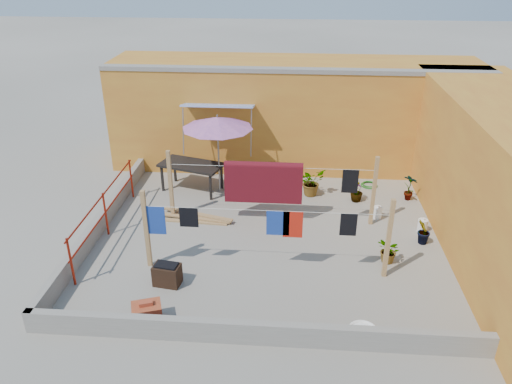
% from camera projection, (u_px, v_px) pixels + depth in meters
% --- Properties ---
extents(ground, '(80.00, 80.00, 0.00)m').
position_uv_depth(ground, '(269.00, 236.00, 11.92)').
color(ground, '#9E998E').
rests_on(ground, ground).
extents(wall_back, '(11.00, 3.27, 3.21)m').
position_uv_depth(wall_back, '(294.00, 113.00, 15.37)').
color(wall_back, '#C8892C').
rests_on(wall_back, ground).
extents(wall_right, '(2.40, 9.00, 3.20)m').
position_uv_depth(wall_right, '(508.00, 183.00, 10.85)').
color(wall_right, '#C8892C').
rests_on(wall_right, ground).
extents(parapet_front, '(8.30, 0.16, 0.44)m').
position_uv_depth(parapet_front, '(257.00, 333.00, 8.62)').
color(parapet_front, gray).
rests_on(parapet_front, ground).
extents(parapet_left, '(0.16, 7.30, 0.44)m').
position_uv_depth(parapet_left, '(101.00, 222.00, 12.10)').
color(parapet_left, gray).
rests_on(parapet_left, ground).
extents(red_railing, '(0.05, 4.20, 1.10)m').
position_uv_depth(red_railing, '(105.00, 208.00, 11.69)').
color(red_railing, maroon).
rests_on(red_railing, ground).
extents(clothesline_rig, '(5.09, 2.35, 1.80)m').
position_uv_depth(clothesline_rig, '(264.00, 188.00, 11.99)').
color(clothesline_rig, tan).
rests_on(clothesline_rig, ground).
extents(patio_umbrella, '(2.34, 2.34, 2.28)m').
position_uv_depth(patio_umbrella, '(217.00, 123.00, 13.11)').
color(patio_umbrella, gray).
rests_on(patio_umbrella, ground).
extents(outdoor_table, '(1.91, 1.34, 0.81)m').
position_uv_depth(outdoor_table, '(191.00, 166.00, 13.86)').
color(outdoor_table, black).
rests_on(outdoor_table, ground).
extents(brick_stack, '(0.63, 0.54, 0.46)m').
position_uv_depth(brick_stack, '(147.00, 313.00, 9.11)').
color(brick_stack, '#B04028').
rests_on(brick_stack, ground).
extents(lumber_pile, '(2.05, 0.70, 0.12)m').
position_uv_depth(lumber_pile, '(194.00, 218.00, 12.60)').
color(lumber_pile, tan).
rests_on(lumber_pile, ground).
extents(brazier, '(0.58, 0.43, 0.48)m').
position_uv_depth(brazier, '(167.00, 274.00, 10.13)').
color(brazier, black).
rests_on(brazier, ground).
extents(white_basin, '(0.53, 0.53, 0.09)m').
position_uv_depth(white_basin, '(363.00, 331.00, 8.91)').
color(white_basin, white).
rests_on(white_basin, ground).
extents(water_jug_a, '(0.23, 0.23, 0.35)m').
position_uv_depth(water_jug_a, '(377.00, 212.00, 12.66)').
color(water_jug_a, white).
rests_on(water_jug_a, ground).
extents(water_jug_b, '(0.23, 0.23, 0.37)m').
position_uv_depth(water_jug_b, '(422.00, 225.00, 12.05)').
color(water_jug_b, white).
rests_on(water_jug_b, ground).
extents(green_hose, '(0.48, 0.48, 0.07)m').
position_uv_depth(green_hose, '(369.00, 185.00, 14.42)').
color(green_hose, '#176918').
rests_on(green_hose, ground).
extents(plant_back_a, '(0.93, 0.92, 0.78)m').
position_uv_depth(plant_back_a, '(311.00, 182.00, 13.76)').
color(plant_back_a, '#1B5117').
rests_on(plant_back_a, ground).
extents(plant_back_b, '(0.39, 0.39, 0.60)m').
position_uv_depth(plant_back_b, '(357.00, 191.00, 13.44)').
color(plant_back_b, '#1B5117').
rests_on(plant_back_b, ground).
extents(plant_right_a, '(0.48, 0.47, 0.76)m').
position_uv_depth(plant_right_a, '(410.00, 187.00, 13.47)').
color(plant_right_a, '#1B5117').
rests_on(plant_right_a, ground).
extents(plant_right_b, '(0.40, 0.44, 0.65)m').
position_uv_depth(plant_right_b, '(424.00, 232.00, 11.47)').
color(plant_right_b, '#1B5117').
rests_on(plant_right_b, ground).
extents(plant_right_c, '(0.55, 0.60, 0.57)m').
position_uv_depth(plant_right_c, '(389.00, 251.00, 10.80)').
color(plant_right_c, '#1B5117').
rests_on(plant_right_c, ground).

